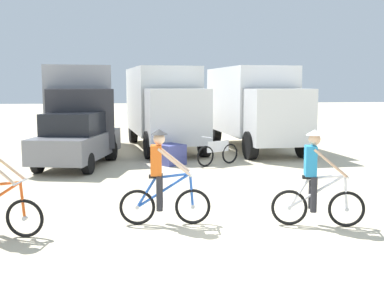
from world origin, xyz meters
TOP-DOWN VIEW (x-y plane):
  - ground_plane at (0.00, 0.00)m, footprint 120.00×120.00m
  - box_truck_grey_hauler at (-4.18, 11.32)m, footprint 3.34×7.02m
  - box_truck_white_box at (-0.64, 11.66)m, footprint 3.09×6.97m
  - box_truck_avon_van at (3.02, 11.03)m, footprint 2.86×6.90m
  - sedan_parked at (-3.73, 7.53)m, footprint 2.68×4.49m
  - cyclist_cowboy_hat at (-1.40, 0.76)m, footprint 1.73×0.52m
  - cyclist_near_camera at (1.43, 0.30)m, footprint 1.70×0.59m
  - bicycle_spare at (0.85, 7.19)m, footprint 1.54×0.91m
  - supply_crate at (-0.72, 7.54)m, footprint 1.13×1.16m

SIDE VIEW (x-z plane):
  - ground_plane at x=0.00m, z-range 0.00..0.00m
  - supply_crate at x=-0.72m, z-range 0.00..0.67m
  - bicycle_spare at x=0.85m, z-range -0.09..0.88m
  - cyclist_cowboy_hat at x=-1.40m, z-range -0.06..1.76m
  - cyclist_near_camera at x=1.43m, z-range -0.06..1.76m
  - sedan_parked at x=-3.73m, z-range 0.00..1.76m
  - box_truck_grey_hauler at x=-4.18m, z-range 0.20..3.55m
  - box_truck_white_box at x=-0.64m, z-range 0.20..3.55m
  - box_truck_avon_van at x=3.02m, z-range 0.20..3.55m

